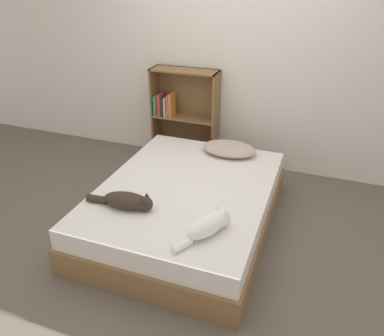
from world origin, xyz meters
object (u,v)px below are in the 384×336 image
(bed, at_px, (186,205))
(bookshelf, at_px, (183,114))
(pillow, at_px, (229,149))
(cat_light, at_px, (210,225))
(cat_dark, at_px, (128,201))

(bed, relative_size, bookshelf, 1.76)
(bed, bearing_deg, pillow, 76.51)
(cat_light, xyz_separation_m, bookshelf, (-0.90, 1.79, 0.09))
(pillow, bearing_deg, bookshelf, 143.87)
(bed, xyz_separation_m, pillow, (0.18, 0.74, 0.26))
(bed, distance_m, bookshelf, 1.39)
(pillow, height_order, cat_dark, cat_dark)
(cat_dark, distance_m, bookshelf, 1.73)
(pillow, relative_size, bookshelf, 0.50)
(bed, xyz_separation_m, cat_dark, (-0.31, -0.47, 0.26))
(bed, distance_m, cat_light, 0.72)
(pillow, distance_m, bookshelf, 0.86)
(cat_light, distance_m, bookshelf, 2.01)
(pillow, relative_size, cat_light, 1.14)
(pillow, bearing_deg, bed, -103.49)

